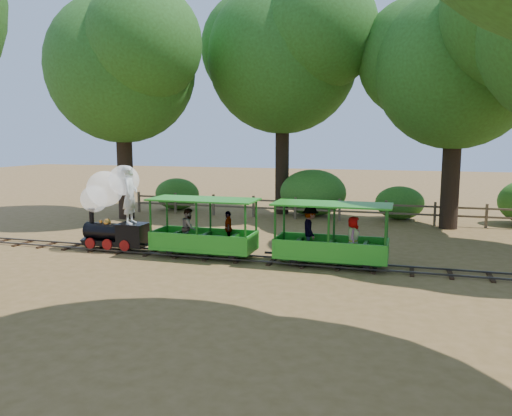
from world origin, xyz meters
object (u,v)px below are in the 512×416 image
(carriage_rear, at_px, (328,238))
(fence, at_px, (317,207))
(locomotive, at_px, (112,201))
(carriage_front, at_px, (204,233))

(carriage_rear, height_order, fence, carriage_rear)
(fence, bearing_deg, locomotive, -124.39)
(carriage_rear, bearing_deg, locomotive, 179.99)
(carriage_rear, bearing_deg, carriage_front, -179.24)
(locomotive, distance_m, carriage_front, 3.37)
(carriage_rear, bearing_deg, fence, 101.70)
(locomotive, height_order, fence, locomotive)
(carriage_front, bearing_deg, locomotive, 179.07)
(locomotive, bearing_deg, carriage_front, -0.93)
(carriage_rear, distance_m, fence, 8.11)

